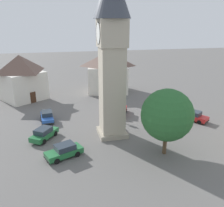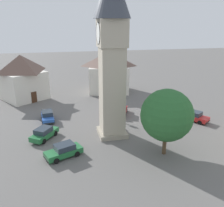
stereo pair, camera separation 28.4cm
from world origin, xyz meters
name	(u,v)px [view 2 (the right image)]	position (x,y,z in m)	size (l,w,h in m)	color
ground_plane	(112,134)	(0.00, 0.00, 0.00)	(200.00, 200.00, 0.00)	#605E5B
clock_tower	(112,41)	(0.00, 0.00, 12.27)	(4.41, 4.41, 20.99)	gray
car_blue_kerb	(121,110)	(-6.85, 3.12, 0.76)	(4.46, 3.12, 1.53)	red
car_silver_kerb	(64,151)	(4.30, -6.52, 0.76)	(3.12, 4.46, 1.53)	#236B38
car_red_corner	(194,116)	(-1.75, 13.36, 0.76)	(4.37, 3.68, 1.53)	red
car_white_side	(47,116)	(-6.89, -8.57, 0.76)	(4.26, 2.09, 1.53)	#2D5BB7
car_black_far	(44,133)	(-0.79, -8.82, 0.76)	(4.35, 3.74, 1.53)	#236B38
pedestrian	(124,117)	(-3.36, 2.55, 1.01)	(0.38, 0.49, 1.69)	#706656
tree	(167,115)	(6.20, 4.69, 4.73)	(5.79, 5.79, 7.64)	brown
building_shop_left	(109,72)	(-20.99, 4.16, 4.39)	(8.64, 9.87, 8.59)	silver
building_terrace_right	(22,77)	(-19.60, -13.29, 4.41)	(10.63, 10.56, 8.61)	silver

